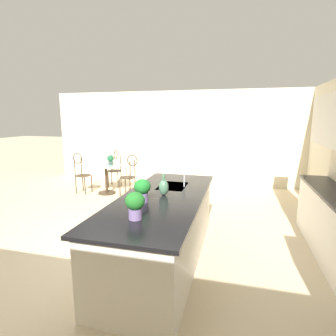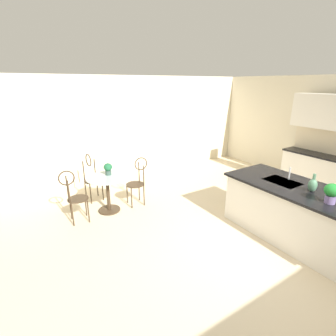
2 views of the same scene
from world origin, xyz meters
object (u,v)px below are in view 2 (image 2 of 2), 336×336
chair_near_window (137,179)px  chair_toward_desk (74,194)px  bistro_table (108,191)px  chair_by_island (92,175)px  vase_on_counter (313,185)px  potted_plant_counter_near (332,192)px  potted_plant_on_table (108,168)px

chair_near_window → chair_toward_desk: same height
bistro_table → chair_by_island: bearing=-172.0°
bistro_table → vase_on_counter: 3.65m
chair_near_window → potted_plant_counter_near: size_ratio=3.64×
chair_toward_desk → potted_plant_counter_near: 4.17m
chair_near_window → vase_on_counter: vase_on_counter is taller
bistro_table → chair_near_window: size_ratio=0.77×
bistro_table → potted_plant_on_table: bearing=146.0°
potted_plant_counter_near → chair_near_window: bearing=-154.4°
bistro_table → chair_near_window: 0.66m
chair_toward_desk → chair_by_island: bearing=145.2°
vase_on_counter → chair_near_window: bearing=-148.9°
chair_near_window → chair_toward_desk: bearing=-87.8°
chair_near_window → vase_on_counter: (2.74, 1.66, 0.46)m
chair_near_window → potted_plant_counter_near: potted_plant_counter_near is taller
bistro_table → potted_plant_counter_near: potted_plant_counter_near is taller
chair_toward_desk → potted_plant_counter_near: potted_plant_counter_near is taller
chair_near_window → vase_on_counter: bearing=31.1°
chair_near_window → vase_on_counter: size_ratio=3.62×
potted_plant_counter_near → chair_by_island: bearing=-149.9°
bistro_table → chair_by_island: chair_by_island is taller
potted_plant_counter_near → vase_on_counter: size_ratio=1.00×
chair_by_island → vase_on_counter: (3.50, 2.41, 0.46)m
chair_by_island → bistro_table: bearing=8.0°
potted_plant_counter_near → vase_on_counter: (-0.35, 0.17, -0.05)m
chair_by_island → chair_toward_desk: bearing=-34.8°
bistro_table → chair_toward_desk: (0.08, -0.67, 0.13)m
chair_toward_desk → bistro_table: bearing=96.9°
chair_near_window → chair_toward_desk: 1.32m
chair_by_island → vase_on_counter: vase_on_counter is taller
bistro_table → chair_toward_desk: 0.68m
chair_toward_desk → potted_plant_counter_near: size_ratio=3.64×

